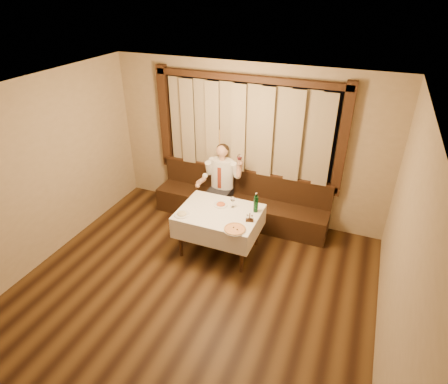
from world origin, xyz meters
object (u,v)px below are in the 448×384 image
at_px(pizza, 235,229).
at_px(green_bottle, 256,204).
at_px(seated_man, 221,178).
at_px(banquette, 241,204).
at_px(pasta_red, 221,203).
at_px(cruet_caddy, 250,219).
at_px(pasta_cream, 182,213).
at_px(dining_table, 219,217).

xyz_separation_m(pizza, green_bottle, (0.13, 0.59, 0.13)).
xyz_separation_m(green_bottle, seated_man, (-0.89, 0.73, -0.07)).
xyz_separation_m(banquette, pasta_red, (-0.05, -0.84, 0.48)).
xyz_separation_m(banquette, cruet_caddy, (0.53, -1.11, 0.49)).
bearing_deg(pizza, pasta_cream, 175.66).
distance_m(pizza, green_bottle, 0.61).
height_order(dining_table, seated_man, seated_man).
xyz_separation_m(pasta_cream, seated_man, (0.14, 1.24, 0.04)).
bearing_deg(seated_man, cruet_caddy, -48.88).
bearing_deg(banquette, cruet_caddy, -64.38).
distance_m(dining_table, cruet_caddy, 0.56).
height_order(banquette, pizza, banquette).
xyz_separation_m(dining_table, cruet_caddy, (0.53, -0.08, 0.15)).
height_order(dining_table, pizza, pizza).
bearing_deg(seated_man, pasta_red, -67.67).
relative_size(green_bottle, seated_man, 0.23).
bearing_deg(cruet_caddy, pasta_red, 138.98).
height_order(green_bottle, seated_man, seated_man).
bearing_deg(green_bottle, dining_table, -158.58).
bearing_deg(pizza, dining_table, 136.82).
bearing_deg(seated_man, green_bottle, -39.30).
relative_size(pizza, pasta_cream, 1.39).
bearing_deg(dining_table, banquette, 90.00).
relative_size(pizza, green_bottle, 1.01).
bearing_deg(cruet_caddy, pasta_cream, 175.99).
distance_m(banquette, dining_table, 1.08).
bearing_deg(dining_table, pizza, -43.18).
relative_size(pasta_red, seated_man, 0.16).
bearing_deg(pasta_red, cruet_caddy, -24.44).
bearing_deg(pasta_cream, banquette, 69.50).
relative_size(cruet_caddy, seated_man, 0.09).
xyz_separation_m(pizza, pasta_red, (-0.45, 0.56, 0.02)).
xyz_separation_m(pasta_red, seated_man, (-0.31, 0.75, 0.04)).
xyz_separation_m(green_bottle, cruet_caddy, (0.00, -0.29, -0.10)).
distance_m(dining_table, pizza, 0.57).
bearing_deg(pasta_red, seated_man, 112.33).
height_order(dining_table, cruet_caddy, cruet_caddy).
bearing_deg(cruet_caddy, banquette, 99.03).
height_order(pasta_red, seated_man, seated_man).
height_order(pasta_cream, cruet_caddy, cruet_caddy).
distance_m(pizza, cruet_caddy, 0.32).
relative_size(banquette, green_bottle, 9.59).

